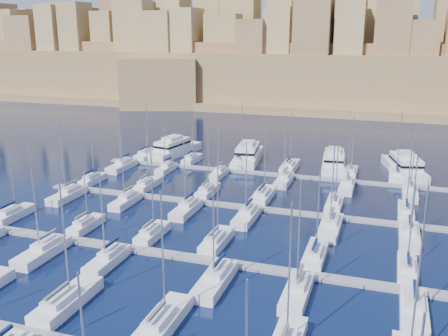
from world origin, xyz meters
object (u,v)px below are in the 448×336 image
(motor_yacht_a, at_px, (174,148))
(motor_yacht_d, at_px, (405,166))
(motor_yacht_b, at_px, (248,154))
(motor_yacht_c, at_px, (334,162))
(sailboat_2, at_px, (67,301))

(motor_yacht_a, distance_m, motor_yacht_d, 55.08)
(motor_yacht_b, distance_m, motor_yacht_d, 35.60)
(motor_yacht_a, height_order, motor_yacht_c, same)
(sailboat_2, bearing_deg, motor_yacht_a, 104.37)
(motor_yacht_a, bearing_deg, motor_yacht_d, 0.38)
(motor_yacht_c, distance_m, motor_yacht_d, 15.23)
(motor_yacht_b, relative_size, motor_yacht_d, 0.94)
(sailboat_2, distance_m, motor_yacht_c, 72.78)
(motor_yacht_a, bearing_deg, sailboat_2, -75.63)
(sailboat_2, relative_size, motor_yacht_d, 0.90)
(motor_yacht_c, bearing_deg, motor_yacht_b, 178.36)
(motor_yacht_b, height_order, motor_yacht_c, same)
(motor_yacht_b, bearing_deg, motor_yacht_d, 0.73)
(sailboat_2, bearing_deg, motor_yacht_d, 62.20)
(motor_yacht_a, height_order, motor_yacht_d, same)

